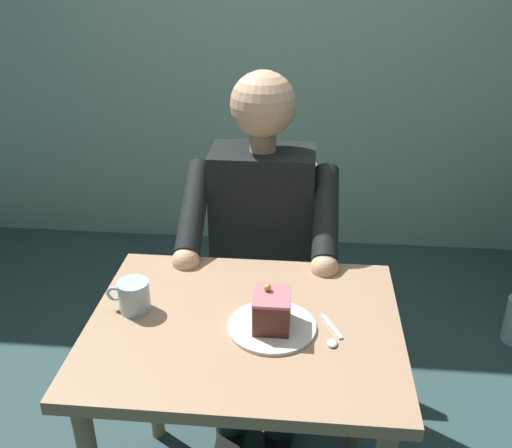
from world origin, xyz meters
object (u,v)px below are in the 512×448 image
chair (264,269)px  seated_person (261,249)px  cake_slice (272,310)px  coffee_cup (133,295)px  dessert_spoon (332,336)px  dining_table (245,355)px

chair → seated_person: seated_person is taller
seated_person → cake_slice: seated_person is taller
coffee_cup → chair: bearing=-115.4°
cake_slice → coffee_cup: bearing=-7.3°
seated_person → dessert_spoon: 0.61m
chair → seated_person: size_ratio=0.70×
seated_person → coffee_cup: seated_person is taller
dining_table → chair: 0.70m
cake_slice → coffee_cup: size_ratio=0.96×
dining_table → coffee_cup: bearing=-5.9°
chair → dessert_spoon: bearing=107.9°
dining_table → seated_person: seated_person is taller
cake_slice → seated_person: bearing=-81.9°
seated_person → cake_slice: (-0.08, 0.54, 0.12)m
seated_person → dessert_spoon: size_ratio=9.25×
dining_table → cake_slice: (-0.08, 0.02, 0.17)m
seated_person → dining_table: bearing=90.0°
dining_table → coffee_cup: (0.31, -0.03, 0.16)m
dining_table → coffee_cup: size_ratio=6.93×
cake_slice → coffee_cup: cake_slice is taller
coffee_cup → seated_person: bearing=-122.5°
chair → dessert_spoon: size_ratio=6.46×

